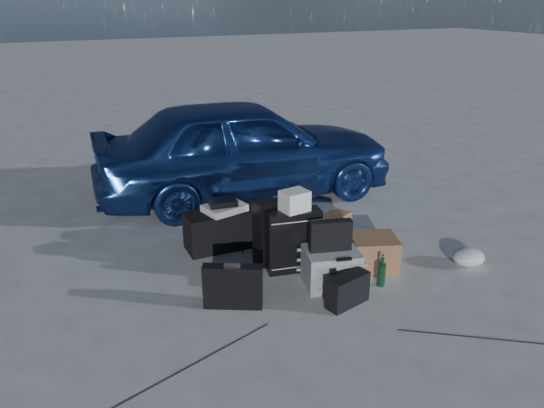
{
  "coord_description": "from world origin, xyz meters",
  "views": [
    {
      "loc": [
        -2.18,
        -3.53,
        2.49
      ],
      "look_at": [
        -0.11,
        0.85,
        0.57
      ],
      "focal_mm": 35.0,
      "sensor_mm": 36.0,
      "label": 1
    }
  ],
  "objects_px": {
    "car": "(244,148)",
    "duffel_bag": "(224,229)",
    "briefcase": "(233,287)",
    "suitcase_right": "(293,241)",
    "pelican_case": "(331,267)",
    "green_bottle": "(382,271)",
    "cardboard_box": "(373,253)",
    "suitcase_left": "(280,229)"
  },
  "relations": [
    {
      "from": "briefcase",
      "to": "suitcase_right",
      "type": "bearing_deg",
      "value": 53.38
    },
    {
      "from": "car",
      "to": "suitcase_right",
      "type": "height_order",
      "value": "car"
    },
    {
      "from": "cardboard_box",
      "to": "pelican_case",
      "type": "bearing_deg",
      "value": -169.65
    },
    {
      "from": "suitcase_left",
      "to": "green_bottle",
      "type": "distance_m",
      "value": 1.07
    },
    {
      "from": "suitcase_right",
      "to": "pelican_case",
      "type": "bearing_deg",
      "value": -54.63
    },
    {
      "from": "suitcase_left",
      "to": "green_bottle",
      "type": "height_order",
      "value": "suitcase_left"
    },
    {
      "from": "duffel_bag",
      "to": "cardboard_box",
      "type": "height_order",
      "value": "duffel_bag"
    },
    {
      "from": "suitcase_left",
      "to": "cardboard_box",
      "type": "bearing_deg",
      "value": -39.35
    },
    {
      "from": "briefcase",
      "to": "green_bottle",
      "type": "height_order",
      "value": "briefcase"
    },
    {
      "from": "suitcase_left",
      "to": "suitcase_right",
      "type": "relative_size",
      "value": 1.08
    },
    {
      "from": "duffel_bag",
      "to": "pelican_case",
      "type": "bearing_deg",
      "value": -61.62
    },
    {
      "from": "green_bottle",
      "to": "duffel_bag",
      "type": "bearing_deg",
      "value": 126.37
    },
    {
      "from": "car",
      "to": "suitcase_right",
      "type": "relative_size",
      "value": 6.17
    },
    {
      "from": "pelican_case",
      "to": "duffel_bag",
      "type": "distance_m",
      "value": 1.3
    },
    {
      "from": "briefcase",
      "to": "suitcase_left",
      "type": "relative_size",
      "value": 0.75
    },
    {
      "from": "car",
      "to": "cardboard_box",
      "type": "xyz_separation_m",
      "value": [
        0.35,
        -2.4,
        -0.49
      ]
    },
    {
      "from": "suitcase_left",
      "to": "pelican_case",
      "type": "bearing_deg",
      "value": -75.34
    },
    {
      "from": "briefcase",
      "to": "suitcase_right",
      "type": "height_order",
      "value": "suitcase_right"
    },
    {
      "from": "duffel_bag",
      "to": "green_bottle",
      "type": "relative_size",
      "value": 2.71
    },
    {
      "from": "briefcase",
      "to": "suitcase_left",
      "type": "height_order",
      "value": "suitcase_left"
    },
    {
      "from": "duffel_bag",
      "to": "cardboard_box",
      "type": "bearing_deg",
      "value": -41.99
    },
    {
      "from": "car",
      "to": "green_bottle",
      "type": "bearing_deg",
      "value": -170.36
    },
    {
      "from": "cardboard_box",
      "to": "green_bottle",
      "type": "distance_m",
      "value": 0.34
    },
    {
      "from": "duffel_bag",
      "to": "briefcase",
      "type": "bearing_deg",
      "value": -106.13
    },
    {
      "from": "car",
      "to": "suitcase_right",
      "type": "distance_m",
      "value": 2.17
    },
    {
      "from": "pelican_case",
      "to": "briefcase",
      "type": "distance_m",
      "value": 0.95
    },
    {
      "from": "cardboard_box",
      "to": "green_bottle",
      "type": "relative_size",
      "value": 1.46
    },
    {
      "from": "car",
      "to": "pelican_case",
      "type": "bearing_deg",
      "value": -179.29
    },
    {
      "from": "green_bottle",
      "to": "cardboard_box",
      "type": "bearing_deg",
      "value": 67.58
    },
    {
      "from": "pelican_case",
      "to": "duffel_bag",
      "type": "xyz_separation_m",
      "value": [
        -0.6,
        1.15,
        0.03
      ]
    },
    {
      "from": "pelican_case",
      "to": "car",
      "type": "bearing_deg",
      "value": 100.26
    },
    {
      "from": "car",
      "to": "duffel_bag",
      "type": "height_order",
      "value": "car"
    },
    {
      "from": "pelican_case",
      "to": "duffel_bag",
      "type": "relative_size",
      "value": 0.59
    },
    {
      "from": "pelican_case",
      "to": "cardboard_box",
      "type": "height_order",
      "value": "pelican_case"
    },
    {
      "from": "briefcase",
      "to": "suitcase_right",
      "type": "relative_size",
      "value": 0.81
    },
    {
      "from": "car",
      "to": "suitcase_right",
      "type": "xyz_separation_m",
      "value": [
        -0.37,
        -2.11,
        -0.34
      ]
    },
    {
      "from": "car",
      "to": "cardboard_box",
      "type": "distance_m",
      "value": 2.48
    },
    {
      "from": "suitcase_right",
      "to": "green_bottle",
      "type": "height_order",
      "value": "suitcase_right"
    },
    {
      "from": "pelican_case",
      "to": "suitcase_right",
      "type": "height_order",
      "value": "suitcase_right"
    },
    {
      "from": "pelican_case",
      "to": "suitcase_right",
      "type": "xyz_separation_m",
      "value": [
        -0.18,
        0.39,
        0.13
      ]
    },
    {
      "from": "briefcase",
      "to": "car",
      "type": "bearing_deg",
      "value": 92.97
    },
    {
      "from": "car",
      "to": "suitcase_left",
      "type": "height_order",
      "value": "car"
    }
  ]
}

